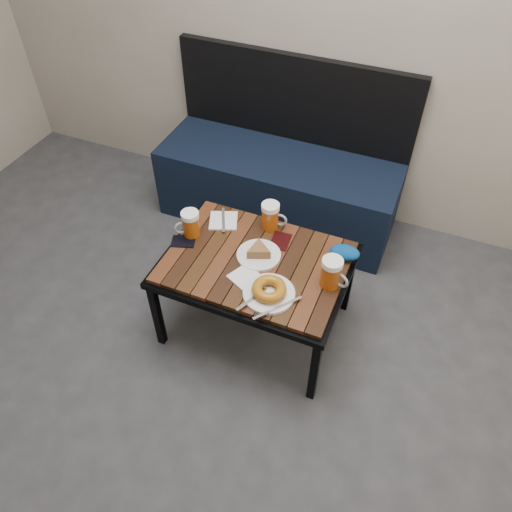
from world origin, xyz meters
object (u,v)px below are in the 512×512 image
at_px(beer_mug_right, 332,273).
at_px(plate_pie, 259,253).
at_px(bench, 279,180).
at_px(beer_mug_left, 190,224).
at_px(passport_burgundy, 280,241).
at_px(passport_navy, 183,241).
at_px(plate_bagel, 269,291).
at_px(beer_mug_centre, 271,216).
at_px(knit_pouch, 345,252).
at_px(cafe_table, 256,267).

xyz_separation_m(beer_mug_right, plate_pie, (-0.35, 0.04, -0.05)).
distance_m(bench, beer_mug_right, 1.05).
bearing_deg(beer_mug_left, bench, -139.26).
bearing_deg(beer_mug_right, passport_burgundy, 168.00).
height_order(passport_navy, passport_burgundy, same).
relative_size(plate_bagel, passport_navy, 2.47).
bearing_deg(plate_bagel, plate_pie, 123.12).
distance_m(beer_mug_centre, passport_navy, 0.43).
xyz_separation_m(beer_mug_left, beer_mug_right, (0.70, -0.05, 0.01)).
xyz_separation_m(beer_mug_right, passport_burgundy, (-0.29, 0.17, -0.07)).
bearing_deg(knit_pouch, plate_bagel, -124.34).
relative_size(beer_mug_centre, passport_navy, 1.26).
distance_m(beer_mug_left, passport_navy, 0.09).
bearing_deg(passport_burgundy, cafe_table, -114.51).
relative_size(plate_bagel, passport_burgundy, 2.30).
height_order(plate_pie, passport_burgundy, plate_pie).
relative_size(bench, passport_navy, 12.83).
xyz_separation_m(beer_mug_centre, knit_pouch, (0.38, -0.06, -0.04)).
bearing_deg(beer_mug_left, plate_pie, 139.31).
xyz_separation_m(beer_mug_right, knit_pouch, (0.01, 0.18, -0.04)).
height_order(bench, beer_mug_left, bench).
distance_m(cafe_table, beer_mug_centre, 0.26).
bearing_deg(passport_burgundy, knit_pouch, -1.51).
distance_m(plate_pie, passport_burgundy, 0.14).
height_order(plate_bagel, knit_pouch, plate_bagel).
bearing_deg(cafe_table, passport_navy, -176.70).
height_order(plate_pie, knit_pouch, knit_pouch).
height_order(bench, passport_burgundy, bench).
distance_m(plate_bagel, knit_pouch, 0.41).
height_order(beer_mug_left, plate_pie, beer_mug_left).
bearing_deg(plate_bagel, beer_mug_left, 156.72).
distance_m(plate_pie, plate_bagel, 0.23).
relative_size(passport_burgundy, knit_pouch, 0.86).
distance_m(cafe_table, beer_mug_left, 0.37).
bearing_deg(beer_mug_left, passport_burgundy, 157.26).
relative_size(beer_mug_right, knit_pouch, 1.07).
xyz_separation_m(plate_bagel, passport_navy, (-0.49, 0.14, -0.02)).
xyz_separation_m(beer_mug_left, passport_navy, (-0.01, -0.06, -0.06)).
bearing_deg(plate_bagel, cafe_table, 127.77).
relative_size(beer_mug_left, beer_mug_right, 0.93).
height_order(beer_mug_right, passport_burgundy, beer_mug_right).
xyz_separation_m(beer_mug_centre, plate_pie, (0.02, -0.20, -0.05)).
bearing_deg(plate_bagel, knit_pouch, 55.66).
height_order(plate_bagel, passport_burgundy, plate_bagel).
distance_m(passport_navy, knit_pouch, 0.75).
relative_size(bench, beer_mug_right, 9.66).
distance_m(plate_bagel, passport_navy, 0.51).
relative_size(cafe_table, beer_mug_centre, 6.09).
xyz_separation_m(beer_mug_left, knit_pouch, (0.71, 0.13, -0.04)).
bearing_deg(plate_pie, passport_navy, -172.11).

